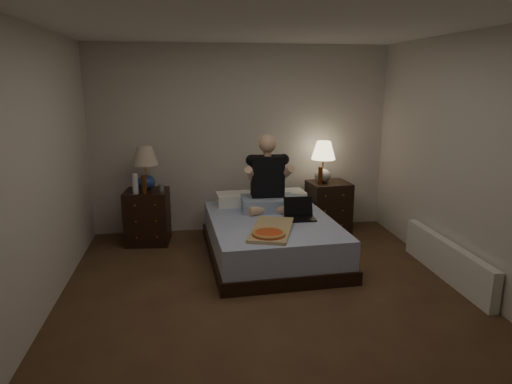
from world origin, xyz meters
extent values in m
cube|color=brown|center=(0.00, 0.00, 0.00)|extent=(4.00, 4.50, 0.00)
cube|color=white|center=(0.00, 0.00, 2.50)|extent=(4.00, 4.50, 0.00)
cube|color=beige|center=(0.00, 2.25, 1.25)|extent=(4.00, 0.00, 2.50)
cube|color=beige|center=(0.00, -2.25, 1.25)|extent=(4.00, 0.00, 2.50)
cube|color=beige|center=(-2.00, 0.00, 1.25)|extent=(0.00, 4.50, 2.50)
cube|color=beige|center=(2.00, 0.00, 1.25)|extent=(0.00, 4.50, 2.50)
cube|color=#5B76B6|center=(0.22, 1.12, 0.23)|extent=(1.48, 1.92, 0.46)
cube|color=black|center=(-1.26, 1.84, 0.34)|extent=(0.57, 0.52, 0.68)
cube|color=black|center=(1.16, 1.95, 0.34)|extent=(0.57, 0.52, 0.69)
cylinder|color=white|center=(-1.37, 1.69, 0.81)|extent=(0.07, 0.07, 0.25)
cylinder|color=#A1A29D|center=(-1.06, 1.74, 0.73)|extent=(0.07, 0.07, 0.10)
cylinder|color=#4F280B|center=(-1.26, 1.68, 0.80)|extent=(0.06, 0.06, 0.23)
cylinder|color=#56220C|center=(1.01, 1.87, 0.80)|extent=(0.06, 0.06, 0.23)
cube|color=white|center=(1.93, 0.25, 0.20)|extent=(0.10, 1.60, 0.40)
camera|label=1|loc=(-0.71, -3.87, 2.04)|focal=32.00mm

